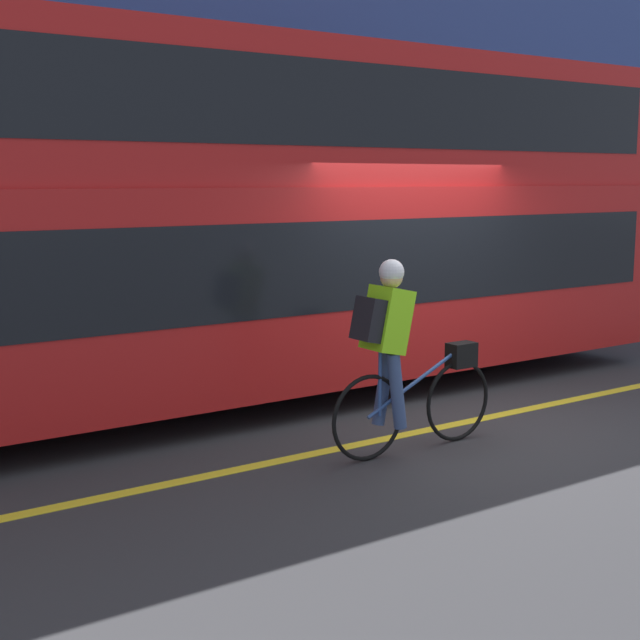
# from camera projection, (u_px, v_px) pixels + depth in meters

# --- Properties ---
(ground_plane) EXTENTS (80.00, 80.00, 0.00)m
(ground_plane) POSITION_uv_depth(u_px,v_px,m) (457.00, 418.00, 8.84)
(ground_plane) COLOR #2D2D30
(road_center_line) EXTENTS (50.00, 0.14, 0.01)m
(road_center_line) POSITION_uv_depth(u_px,v_px,m) (468.00, 421.00, 8.70)
(road_center_line) COLOR yellow
(road_center_line) RESTS_ON ground_plane
(sidewalk_curb) EXTENTS (60.00, 1.66, 0.15)m
(sidewalk_curb) POSITION_uv_depth(u_px,v_px,m) (211.00, 335.00, 13.09)
(sidewalk_curb) COLOR #A8A399
(sidewalk_curb) RESTS_ON ground_plane
(building_facade) EXTENTS (60.00, 0.30, 9.81)m
(building_facade) POSITION_uv_depth(u_px,v_px,m) (174.00, 4.00, 13.14)
(building_facade) COLOR #33478C
(building_facade) RESTS_ON ground_plane
(bus) EXTENTS (10.95, 2.60, 3.69)m
(bus) POSITION_uv_depth(u_px,v_px,m) (211.00, 209.00, 9.17)
(bus) COLOR black
(bus) RESTS_ON ground_plane
(cyclist_on_bike) EXTENTS (1.76, 0.32, 1.69)m
(cyclist_on_bike) POSITION_uv_depth(u_px,v_px,m) (399.00, 351.00, 7.55)
(cyclist_on_bike) COLOR black
(cyclist_on_bike) RESTS_ON ground_plane
(trash_bin) EXTENTS (0.56, 0.56, 1.01)m
(trash_bin) POSITION_uv_depth(u_px,v_px,m) (475.00, 275.00, 15.87)
(trash_bin) COLOR #515156
(trash_bin) RESTS_ON sidewalk_curb
(street_sign_post) EXTENTS (0.36, 0.09, 2.78)m
(street_sign_post) POSITION_uv_depth(u_px,v_px,m) (456.00, 217.00, 15.43)
(street_sign_post) COLOR #59595B
(street_sign_post) RESTS_ON sidewalk_curb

